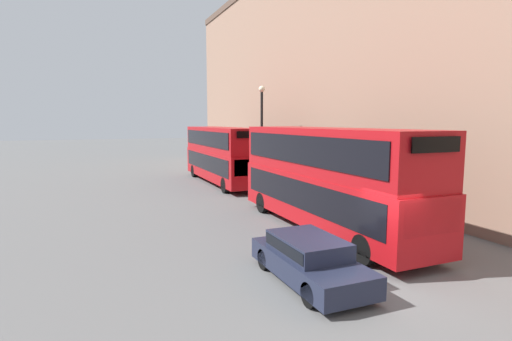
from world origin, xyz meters
TOP-DOWN VIEW (x-y plane):
  - ground_plane at (0.00, 0.00)m, footprint 200.00×200.00m
  - bus_leading at (1.60, 5.21)m, footprint 2.59×11.16m
  - bus_second_in_queue at (1.60, 19.09)m, footprint 2.59×11.21m
  - car_dark_sedan at (-1.80, 0.80)m, footprint 1.78×4.30m
  - street_lamp at (3.80, 16.91)m, footprint 0.44×0.44m
  - pedestrian at (3.99, 8.65)m, footprint 0.36×0.36m

SIDE VIEW (x-z plane):
  - ground_plane at x=0.00m, z-range 0.00..0.00m
  - car_dark_sedan at x=-1.80m, z-range 0.04..1.33m
  - pedestrian at x=3.99m, z-range -0.07..1.57m
  - bus_second_in_queue at x=1.60m, z-range 0.22..4.31m
  - bus_leading at x=1.60m, z-range 0.22..4.48m
  - street_lamp at x=3.80m, z-range 0.78..7.74m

